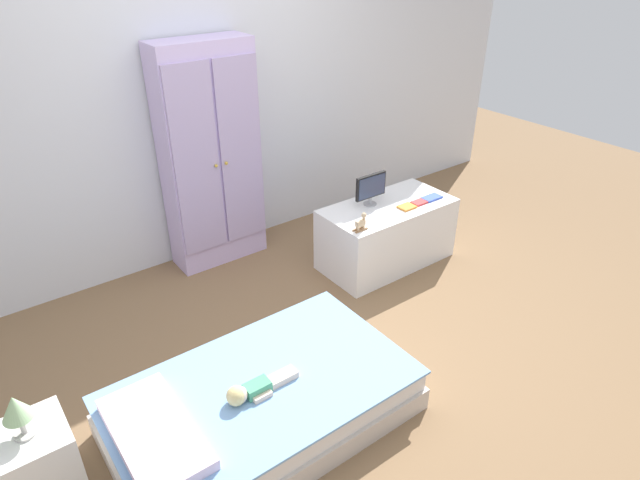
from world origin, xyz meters
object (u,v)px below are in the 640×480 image
object	(u,v)px
wardrobe	(211,158)
tv_monitor	(371,188)
bed	(263,403)
tv_stand	(386,234)
rocking_horse_toy	(361,222)
book_orange	(407,207)
nightstand	(37,463)
book_blue	(432,198)
doll	(249,391)
book_red	(419,202)
table_lamp	(16,409)

from	to	relation	value
wardrobe	tv_monitor	distance (m)	1.18
bed	tv_stand	world-z (taller)	tv_stand
rocking_horse_toy	book_orange	world-z (taller)	rocking_horse_toy
nightstand	rocking_horse_toy	xyz separation A→B (m)	(2.21, 0.37, 0.37)
tv_stand	book_orange	distance (m)	0.29
rocking_horse_toy	book_blue	xyz separation A→B (m)	(0.75, 0.06, -0.05)
tv_monitor	book_orange	size ratio (longest dim) A/B	2.23
bed	doll	bearing A→B (deg)	-156.91
nightstand	book_red	bearing A→B (deg)	8.66
nightstand	tv_monitor	distance (m)	2.64
nightstand	rocking_horse_toy	bearing A→B (deg)	9.59
table_lamp	book_red	bearing A→B (deg)	8.66
doll	tv_monitor	bearing A→B (deg)	30.34
table_lamp	rocking_horse_toy	xyz separation A→B (m)	(2.21, 0.37, 0.03)
tv_stand	rocking_horse_toy	bearing A→B (deg)	-157.42
book_orange	book_red	bearing A→B (deg)	0.00
table_lamp	rocking_horse_toy	distance (m)	2.24
book_blue	bed	bearing A→B (deg)	-160.45
doll	book_blue	size ratio (longest dim) A/B	2.49
doll	rocking_horse_toy	xyz separation A→B (m)	(1.28, 0.67, 0.25)
bed	book_orange	xyz separation A→B (m)	(1.68, 0.69, 0.37)
nightstand	tv_stand	distance (m)	2.68
book_orange	book_red	size ratio (longest dim) A/B	1.00
wardrobe	rocking_horse_toy	distance (m)	1.20
nightstand	book_red	world-z (taller)	book_red
bed	book_red	xyz separation A→B (m)	(1.81, 0.69, 0.37)
tv_monitor	book_blue	xyz separation A→B (m)	(0.44, -0.20, -0.13)
table_lamp	book_orange	bearing A→B (deg)	9.07
tv_stand	book_red	bearing A→B (deg)	-28.90
book_blue	tv_monitor	bearing A→B (deg)	155.57
doll	book_orange	size ratio (longest dim) A/B	3.26
bed	nightstand	bearing A→B (deg)	165.86
bed	table_lamp	bearing A→B (deg)	165.86
doll	wardrobe	world-z (taller)	wardrobe
book_red	book_blue	xyz separation A→B (m)	(0.13, 0.00, 0.00)
wardrobe	doll	bearing A→B (deg)	-112.56
tv_stand	nightstand	bearing A→B (deg)	-168.25
tv_stand	book_blue	size ratio (longest dim) A/B	6.44
bed	tv_stand	distance (m)	1.80
table_lamp	rocking_horse_toy	size ratio (longest dim) A/B	1.77
nightstand	tv_monitor	bearing A→B (deg)	14.09
tv_stand	rocking_horse_toy	distance (m)	0.54
rocking_horse_toy	tv_monitor	bearing A→B (deg)	39.97
nightstand	book_orange	world-z (taller)	book_orange
book_red	rocking_horse_toy	bearing A→B (deg)	-174.70
bed	book_blue	xyz separation A→B (m)	(1.94, 0.69, 0.37)
doll	rocking_horse_toy	bearing A→B (deg)	27.66
doll	rocking_horse_toy	world-z (taller)	rocking_horse_toy
nightstand	book_blue	bearing A→B (deg)	8.28
tv_stand	rocking_horse_toy	xyz separation A→B (m)	(-0.41, -0.17, 0.30)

